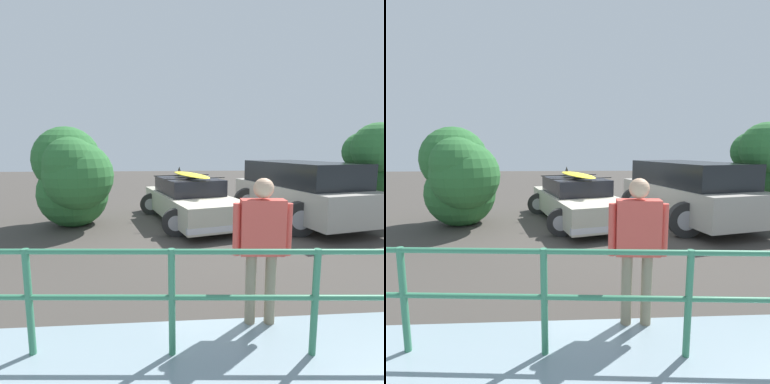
% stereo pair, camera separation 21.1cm
% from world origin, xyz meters
% --- Properties ---
extents(ground_plane, '(44.00, 44.00, 0.02)m').
position_xyz_m(ground_plane, '(0.00, 0.00, -0.01)').
color(ground_plane, '#423D38').
rests_on(ground_plane, ground).
extents(parking_stripe, '(0.12, 4.59, 0.00)m').
position_xyz_m(parking_stripe, '(-1.19, -0.63, 0.00)').
color(parking_stripe, silver).
rests_on(parking_stripe, ground).
extents(sedan_car, '(3.12, 4.69, 1.55)m').
position_xyz_m(sedan_car, '(0.41, -0.67, 0.62)').
color(sedan_car, '#B7B29E').
rests_on(sedan_car, ground).
extents(suv_car, '(3.37, 4.86, 1.74)m').
position_xyz_m(suv_car, '(-2.77, -0.41, 0.91)').
color(suv_car, '#9E998E').
rests_on(suv_car, ground).
extents(person_bystander, '(0.68, 0.24, 1.76)m').
position_xyz_m(person_bystander, '(-0.06, 4.67, 1.06)').
color(person_bystander, gray).
rests_on(person_bystander, ground).
extents(railing_fence, '(7.22, 0.63, 1.12)m').
position_xyz_m(railing_fence, '(0.28, 5.21, 0.73)').
color(railing_fence, '#387F5B').
rests_on(railing_fence, ground).
extents(bush_near_left, '(2.25, 2.52, 2.77)m').
position_xyz_m(bush_near_left, '(3.62, -0.26, 1.45)').
color(bush_near_left, '#4C3828').
rests_on(bush_near_left, ground).
extents(bush_near_right, '(1.90, 1.88, 2.80)m').
position_xyz_m(bush_near_right, '(-4.68, 0.10, 1.85)').
color(bush_near_right, '#4C3828').
rests_on(bush_near_right, ground).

